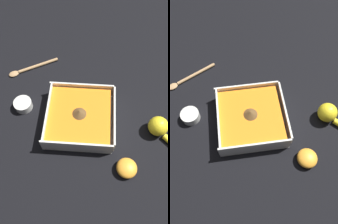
% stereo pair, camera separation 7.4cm
% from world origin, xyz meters
% --- Properties ---
extents(ground_plane, '(4.00, 4.00, 0.00)m').
position_xyz_m(ground_plane, '(0.00, 0.00, 0.00)').
color(ground_plane, black).
extents(square_dish, '(0.23, 0.23, 0.07)m').
position_xyz_m(square_dish, '(-0.00, 0.02, 0.03)').
color(square_dish, silver).
rests_on(square_dish, ground_plane).
extents(spice_bowl, '(0.06, 0.06, 0.03)m').
position_xyz_m(spice_bowl, '(0.21, -0.02, 0.01)').
color(spice_bowl, silver).
rests_on(spice_bowl, ground_plane).
extents(lemon_squeezer, '(0.16, 0.16, 0.07)m').
position_xyz_m(lemon_squeezer, '(-0.27, 0.05, 0.03)').
color(lemon_squeezer, yellow).
rests_on(lemon_squeezer, ground_plane).
extents(lemon_half, '(0.06, 0.06, 0.04)m').
position_xyz_m(lemon_half, '(-0.16, 0.18, 0.02)').
color(lemon_half, orange).
rests_on(lemon_half, ground_plane).
extents(wooden_spoon, '(0.19, 0.11, 0.01)m').
position_xyz_m(wooden_spoon, '(0.21, -0.20, 0.01)').
color(wooden_spoon, tan).
rests_on(wooden_spoon, ground_plane).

